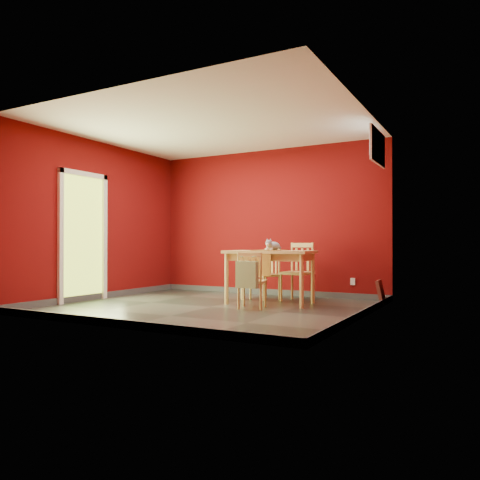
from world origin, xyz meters
The scene contains 13 objects.
ground centered at (0.00, 0.00, 0.00)m, with size 4.50×4.50×0.00m, color #2D342D.
room_shell centered at (0.00, 0.00, 0.05)m, with size 4.50×4.50×4.50m.
doorway centered at (-2.23, -0.40, 1.12)m, with size 0.06×1.01×2.13m.
window centered at (2.23, 1.00, 2.35)m, with size 0.05×0.90×0.50m.
outlet_plate centered at (1.60, 1.99, 0.30)m, with size 0.08×0.01×0.12m, color silver.
dining_table centered at (0.62, 0.75, 0.73)m, with size 1.40×0.90×0.84m.
table_runner centered at (0.62, 0.63, 0.78)m, with size 0.44×0.80×0.39m.
chair_far_left centered at (0.31, 1.28, 0.44)m, with size 0.53×0.53×0.86m.
chair_far_right centered at (0.86, 1.35, 0.49)m, with size 0.49×0.49×0.96m.
chair_near centered at (0.61, 0.13, 0.42)m, with size 0.46×0.46×0.82m.
tote_bag centered at (0.64, -0.07, 0.51)m, with size 0.32×0.19×0.45m.
cat centered at (0.69, 0.72, 0.93)m, with size 0.20×0.38×0.19m, color slate, non-canonical shape.
picture_frame centered at (2.19, 1.40, 0.19)m, with size 0.16×0.39×0.39m.
Camera 1 is at (3.71, -5.92, 0.93)m, focal length 35.00 mm.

